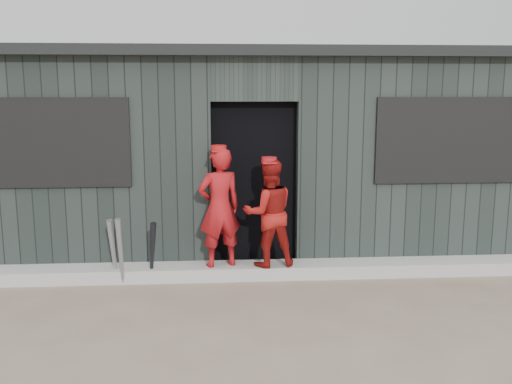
{
  "coord_description": "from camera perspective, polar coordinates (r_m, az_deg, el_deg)",
  "views": [
    {
      "loc": [
        -0.44,
        -4.48,
        2.15
      ],
      "look_at": [
        0.0,
        1.8,
        1.0
      ],
      "focal_mm": 40.0,
      "sensor_mm": 36.0,
      "label": 1
    }
  ],
  "objects": [
    {
      "name": "ground",
      "position": [
        4.98,
        1.49,
        -15.19
      ],
      "size": [
        80.0,
        80.0,
        0.0
      ],
      "primitive_type": "plane",
      "color": "#766251",
      "rests_on": "ground"
    },
    {
      "name": "curb",
      "position": [
        6.64,
        -0.01,
        -7.84
      ],
      "size": [
        8.0,
        0.36,
        0.15
      ],
      "primitive_type": "cube",
      "color": "#A7A7A2",
      "rests_on": "ground"
    },
    {
      "name": "bat_left",
      "position": [
        6.53,
        -14.09,
        -5.74
      ],
      "size": [
        0.1,
        0.23,
        0.75
      ],
      "primitive_type": "cone",
      "rotation": [
        0.21,
        0.0,
        -0.17
      ],
      "color": "gray",
      "rests_on": "ground"
    },
    {
      "name": "bat_mid",
      "position": [
        6.4,
        -13.39,
        -5.86
      ],
      "size": [
        0.08,
        0.21,
        0.78
      ],
      "primitive_type": "cone",
      "rotation": [
        0.18,
        0.0,
        -0.05
      ],
      "color": "gray",
      "rests_on": "ground"
    },
    {
      "name": "bat_right",
      "position": [
        6.46,
        -10.34,
        -5.93
      ],
      "size": [
        0.15,
        0.26,
        0.71
      ],
      "primitive_type": "cone",
      "rotation": [
        0.26,
        0.0,
        0.37
      ],
      "color": "black",
      "rests_on": "ground"
    },
    {
      "name": "player_red_left",
      "position": [
        6.41,
        -3.67,
        -1.57
      ],
      "size": [
        0.57,
        0.46,
        1.35
      ],
      "primitive_type": "imported",
      "rotation": [
        0.0,
        0.0,
        3.46
      ],
      "color": "#A51418",
      "rests_on": "curb"
    },
    {
      "name": "player_red_right",
      "position": [
        6.43,
        1.29,
        -2.11
      ],
      "size": [
        0.66,
        0.55,
        1.22
      ],
      "primitive_type": "imported",
      "rotation": [
        0.0,
        0.0,
        3.3
      ],
      "color": "maroon",
      "rests_on": "curb"
    },
    {
      "name": "player_grey_back",
      "position": [
        7.13,
        1.39,
        -2.14
      ],
      "size": [
        0.66,
        0.5,
        1.22
      ],
      "primitive_type": "imported",
      "rotation": [
        0.0,
        0.0,
        3.34
      ],
      "color": "silver",
      "rests_on": "ground"
    },
    {
      "name": "dugout",
      "position": [
        8.04,
        -0.85,
        4.19
      ],
      "size": [
        8.3,
        3.3,
        2.62
      ],
      "color": "black",
      "rests_on": "ground"
    }
  ]
}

